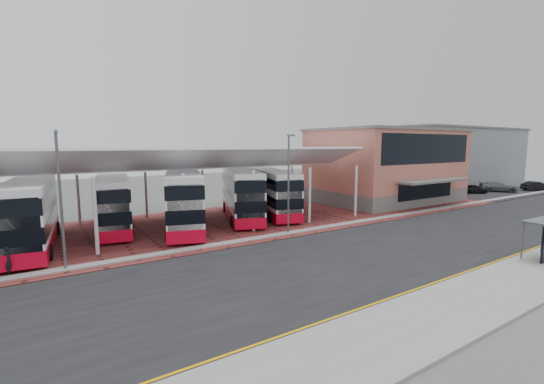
# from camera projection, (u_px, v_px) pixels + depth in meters

# --- Properties ---
(ground) EXTENTS (140.00, 140.00, 0.00)m
(ground) POSITION_uv_depth(u_px,v_px,m) (320.00, 258.00, 23.60)
(ground) COLOR #50544E
(road) EXTENTS (120.00, 14.00, 0.02)m
(road) POSITION_uv_depth(u_px,v_px,m) (330.00, 261.00, 22.77)
(road) COLOR black
(road) RESTS_ON ground
(forecourt) EXTENTS (72.00, 16.00, 0.06)m
(forecourt) POSITION_uv_depth(u_px,v_px,m) (248.00, 219.00, 35.47)
(forecourt) COLOR maroon
(forecourt) RESTS_ON ground
(sidewalk) EXTENTS (120.00, 4.00, 0.14)m
(sidewalk) POSITION_uv_depth(u_px,v_px,m) (452.00, 308.00, 16.11)
(sidewalk) COLOR gray
(sidewalk) RESTS_ON ground
(north_kerb) EXTENTS (120.00, 0.80, 0.14)m
(north_kerb) POSITION_uv_depth(u_px,v_px,m) (268.00, 236.00, 28.74)
(north_kerb) COLOR gray
(north_kerb) RESTS_ON ground
(carpark_surface) EXTENTS (22.00, 10.00, 0.08)m
(carpark_surface) POSITION_uv_depth(u_px,v_px,m) (496.00, 192.00, 55.73)
(carpark_surface) COLOR black
(carpark_surface) RESTS_ON ground
(yellow_line_near) EXTENTS (120.00, 0.12, 0.01)m
(yellow_line_near) POSITION_uv_depth(u_px,v_px,m) (413.00, 294.00, 17.78)
(yellow_line_near) COLOR #F5A500
(yellow_line_near) RESTS_ON road
(yellow_line_far) EXTENTS (120.00, 0.12, 0.01)m
(yellow_line_far) POSITION_uv_depth(u_px,v_px,m) (408.00, 292.00, 18.03)
(yellow_line_far) COLOR #F5A500
(yellow_line_far) RESTS_ON road
(canopy) EXTENTS (37.00, 11.63, 7.07)m
(canopy) POSITION_uv_depth(u_px,v_px,m) (161.00, 162.00, 31.17)
(canopy) COLOR silver
(canopy) RESTS_ON ground
(terminal) EXTENTS (18.40, 14.40, 9.25)m
(terminal) POSITION_uv_depth(u_px,v_px,m) (386.00, 165.00, 47.01)
(terminal) COLOR slate
(terminal) RESTS_ON ground
(warehouse) EXTENTS (30.50, 20.50, 10.25)m
(warehouse) POSITION_uv_depth(u_px,v_px,m) (431.00, 156.00, 68.86)
(warehouse) COLOR gray
(warehouse) RESTS_ON ground
(lamp_west) EXTENTS (0.16, 0.90, 8.07)m
(lamp_west) POSITION_uv_depth(u_px,v_px,m) (60.00, 196.00, 20.66)
(lamp_west) COLOR #52555A
(lamp_west) RESTS_ON ground
(lamp_east) EXTENTS (0.16, 0.90, 8.07)m
(lamp_east) POSITION_uv_depth(u_px,v_px,m) (289.00, 181.00, 29.33)
(lamp_east) COLOR #52555A
(lamp_east) RESTS_ON ground
(bus_1) EXTENTS (3.83, 11.75, 4.75)m
(bus_1) POSITION_uv_depth(u_px,v_px,m) (30.00, 215.00, 25.20)
(bus_1) COLOR white
(bus_1) RESTS_ON forecourt
(bus_2) EXTENTS (4.36, 11.28, 4.54)m
(bus_2) POSITION_uv_depth(u_px,v_px,m) (113.00, 204.00, 30.84)
(bus_2) COLOR white
(bus_2) RESTS_ON forecourt
(bus_3) EXTENTS (6.45, 12.28, 4.96)m
(bus_3) POSITION_uv_depth(u_px,v_px,m) (184.00, 200.00, 31.26)
(bus_3) COLOR white
(bus_3) RESTS_ON forecourt
(bus_4) EXTENTS (6.65, 11.89, 4.82)m
(bus_4) POSITION_uv_depth(u_px,v_px,m) (241.00, 194.00, 35.59)
(bus_4) COLOR white
(bus_4) RESTS_ON forecourt
(bus_5) EXTENTS (5.84, 11.42, 4.60)m
(bus_5) POSITION_uv_depth(u_px,v_px,m) (273.00, 193.00, 37.47)
(bus_5) COLOR white
(bus_5) RESTS_ON forecourt
(pedestrian) EXTENTS (0.45, 0.63, 1.64)m
(pedestrian) POSITION_uv_depth(u_px,v_px,m) (9.00, 261.00, 20.20)
(pedestrian) COLOR black
(pedestrian) RESTS_ON forecourt
(carpark_car_a) EXTENTS (4.23, 3.57, 1.37)m
(carpark_car_a) POSITION_uv_depth(u_px,v_px,m) (473.00, 189.00, 54.11)
(carpark_car_a) COLOR black
(carpark_car_a) RESTS_ON carpark_surface
(carpark_car_b) EXTENTS (4.97, 5.35, 1.51)m
(carpark_car_b) POSITION_uv_depth(u_px,v_px,m) (498.00, 187.00, 56.04)
(carpark_car_b) COLOR #52555A
(carpark_car_b) RESTS_ON carpark_surface
(carpark_car_c) EXTENTS (4.51, 3.22, 1.41)m
(carpark_car_c) POSITION_uv_depth(u_px,v_px,m) (536.00, 186.00, 57.50)
(carpark_car_c) COLOR black
(carpark_car_c) RESTS_ON carpark_surface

